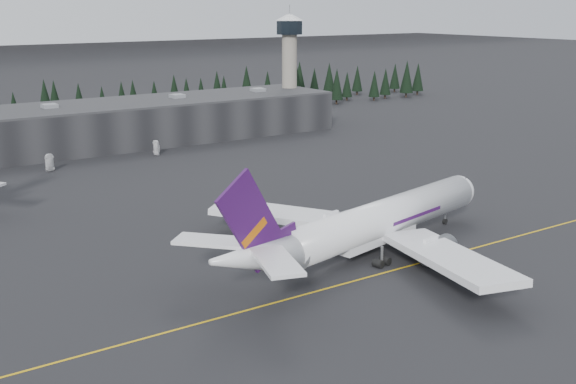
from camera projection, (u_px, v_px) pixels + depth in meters
ground at (360, 273)px, 113.83m from camera, size 1400.00×1400.00×0.00m
taxiline at (368, 277)px, 112.23m from camera, size 400.00×0.40×0.02m
terminal at (86, 126)px, 211.83m from camera, size 160.00×30.00×12.60m
control_tower at (289, 57)px, 251.04m from camera, size 10.00×10.00×37.70m
treeline at (47, 108)px, 241.01m from camera, size 360.00×20.00×15.00m
jet_main at (365, 225)px, 119.72m from camera, size 66.40×60.67×19.77m
gse_vehicle_a at (50, 169)px, 182.93m from camera, size 2.84×4.91×1.29m
gse_vehicle_b at (157, 152)px, 202.69m from camera, size 4.62×3.48×1.46m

